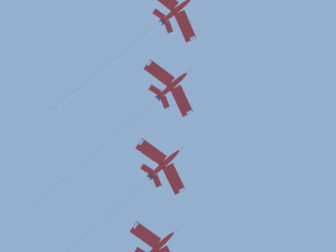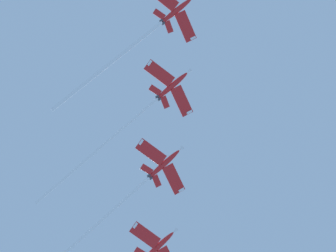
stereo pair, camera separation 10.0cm
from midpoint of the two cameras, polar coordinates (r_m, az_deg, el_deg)
name	(u,v)px [view 1 (the left image)]	position (r m, az deg, el deg)	size (l,w,h in m)	color
jet_lead	(143,37)	(131.59, -3.16, 11.44)	(48.24, 26.97, 18.55)	red
jet_second	(146,108)	(128.93, -2.85, 2.28)	(51.56, 28.90, 20.26)	red
jet_third	(133,192)	(129.12, -4.52, -8.53)	(50.72, 28.54, 19.55)	red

